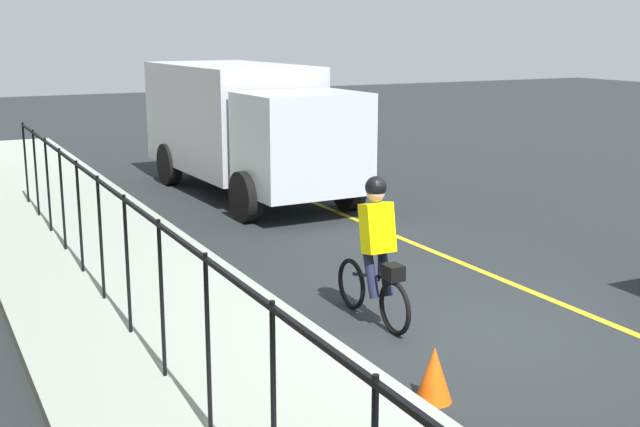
{
  "coord_description": "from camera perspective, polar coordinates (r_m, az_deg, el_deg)",
  "views": [
    {
      "loc": [
        -7.21,
        5.88,
        3.52
      ],
      "look_at": [
        2.84,
        0.79,
        1.0
      ],
      "focal_mm": 46.2,
      "sensor_mm": 36.0,
      "label": 1
    }
  ],
  "objects": [
    {
      "name": "iron_fence",
      "position": [
        8.76,
        -12.23,
        -2.5
      ],
      "size": [
        17.67,
        0.04,
        1.6
      ],
      "color": "black",
      "rests_on": "sidewalk"
    },
    {
      "name": "sidewalk",
      "position": [
        8.37,
        -7.34,
        -11.82
      ],
      "size": [
        40.0,
        3.2,
        0.15
      ],
      "primitive_type": "cube",
      "color": "#95A394",
      "rests_on": "ground"
    },
    {
      "name": "cyclist_lead",
      "position": [
        9.96,
        3.91,
        -2.62
      ],
      "size": [
        1.71,
        0.36,
        1.83
      ],
      "rotation": [
        0.0,
        0.0,
        0.0
      ],
      "color": "black",
      "rests_on": "ground"
    },
    {
      "name": "lane_line_centre",
      "position": [
        10.97,
        18.26,
        -6.76
      ],
      "size": [
        36.0,
        0.12,
        0.01
      ],
      "primitive_type": "cube",
      "color": "yellow",
      "rests_on": "ground"
    },
    {
      "name": "ground_plane",
      "position": [
        9.95,
        11.64,
        -8.39
      ],
      "size": [
        80.0,
        80.0,
        0.0
      ],
      "primitive_type": "plane",
      "color": "#222729"
    },
    {
      "name": "traffic_cone_near",
      "position": [
        8.16,
        7.91,
        -10.95
      ],
      "size": [
        0.36,
        0.36,
        0.55
      ],
      "primitive_type": "cone",
      "color": "#F5580E",
      "rests_on": "ground"
    },
    {
      "name": "box_truck_background",
      "position": [
        17.95,
        -5.21,
        6.25
      ],
      "size": [
        6.79,
        2.74,
        2.78
      ],
      "rotation": [
        0.0,
        0.0,
        3.18
      ],
      "color": "#B1B3BE",
      "rests_on": "ground"
    }
  ]
}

